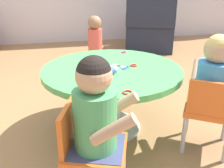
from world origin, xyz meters
The scene contains 15 objects.
ground_plane centered at (0.00, 0.00, 0.00)m, with size 10.00×10.00×0.00m, color #9E7247.
craft_table centered at (0.00, 0.00, 0.39)m, with size 1.00×1.00×0.50m.
child_chair_left centered at (-0.26, -0.63, 0.31)m, with size 0.38×0.38×0.54m.
seated_child_left centered at (-0.22, -0.64, 0.53)m, with size 0.41×0.37×0.51m.
child_chair_right centered at (0.55, -0.40, 0.31)m, with size 0.41×0.41×0.54m.
seated_child_right centered at (0.57, -0.36, 0.53)m, with size 0.41×0.44×0.51m.
armchair_dark centered at (1.07, 2.15, 0.31)m, with size 0.90×0.91×0.85m.
toddler_standing centered at (0.09, 1.34, 0.36)m, with size 0.17×0.17×0.67m.
rolling_pin centered at (-0.08, -0.14, 0.52)m, with size 0.22×0.11×0.05m.
craft_scissors centered at (0.08, -0.01, 0.50)m, with size 0.12×0.14×0.01m.
playdough_blob_0 centered at (-0.03, -0.06, 0.51)m, with size 0.12×0.12×0.02m, color #CC99E5.
cookie_cutter_0 centered at (0.18, 0.36, 0.50)m, with size 0.05×0.05×0.01m, color #D83FA5.
cookie_cutter_1 centered at (0.16, 0.01, 0.50)m, with size 0.05×0.05×0.01m, color red.
cookie_cutter_2 centered at (-0.04, 0.19, 0.50)m, with size 0.05×0.05×0.01m, color #D83FA5.
cookie_cutter_3 centered at (-0.01, -0.44, 0.50)m, with size 0.06×0.06×0.01m, color red.
Camera 1 is at (-0.37, -1.72, 1.11)m, focal length 41.85 mm.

